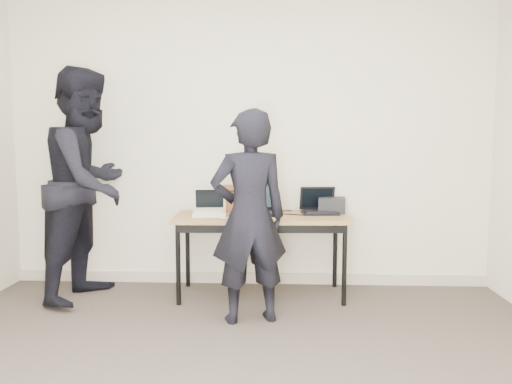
# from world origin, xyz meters

# --- Properties ---
(room) EXTENTS (4.60, 4.60, 2.80)m
(room) POSITION_xyz_m (0.00, 0.00, 1.35)
(room) COLOR #443B33
(room) RESTS_ON ground
(desk) EXTENTS (1.52, 0.70, 0.72)m
(desk) POSITION_xyz_m (0.13, 1.86, 0.66)
(desk) COLOR olive
(desk) RESTS_ON ground
(laptop_beige) EXTENTS (0.32, 0.31, 0.23)m
(laptop_beige) POSITION_xyz_m (-0.32, 1.85, 0.77)
(laptop_beige) COLOR #C2B79B
(laptop_beige) RESTS_ON desk
(laptop_center) EXTENTS (0.40, 0.39, 0.29)m
(laptop_center) POSITION_xyz_m (0.10, 1.89, 0.78)
(laptop_center) COLOR black
(laptop_center) RESTS_ON desk
(laptop_right) EXTENTS (0.34, 0.33, 0.23)m
(laptop_right) POSITION_xyz_m (0.65, 2.00, 0.77)
(laptop_right) COLOR black
(laptop_right) RESTS_ON desk
(leather_satchel) EXTENTS (0.38, 0.22, 0.25)m
(leather_satchel) POSITION_xyz_m (-0.05, 2.08, 0.85)
(leather_satchel) COLOR brown
(leather_satchel) RESTS_ON desk
(tissue) EXTENTS (0.14, 0.11, 0.08)m
(tissue) POSITION_xyz_m (-0.02, 2.09, 1.00)
(tissue) COLOR white
(tissue) RESTS_ON leather_satchel
(equipment_box) EXTENTS (0.25, 0.22, 0.14)m
(equipment_box) POSITION_xyz_m (0.76, 2.05, 0.79)
(equipment_box) COLOR black
(equipment_box) RESTS_ON desk
(power_brick) EXTENTS (0.09, 0.07, 0.03)m
(power_brick) POSITION_xyz_m (-0.09, 1.69, 0.74)
(power_brick) COLOR black
(power_brick) RESTS_ON desk
(cables) EXTENTS (1.15, 0.48, 0.01)m
(cables) POSITION_xyz_m (0.18, 1.86, 0.72)
(cables) COLOR silver
(cables) RESTS_ON desk
(person_typist) EXTENTS (0.67, 0.53, 1.60)m
(person_typist) POSITION_xyz_m (0.06, 1.24, 0.80)
(person_typist) COLOR black
(person_typist) RESTS_ON ground
(person_observer) EXTENTS (0.93, 1.09, 1.98)m
(person_observer) POSITION_xyz_m (-1.36, 1.77, 0.99)
(person_observer) COLOR black
(person_observer) RESTS_ON ground
(baseboard) EXTENTS (4.50, 0.03, 0.10)m
(baseboard) POSITION_xyz_m (0.00, 2.23, 0.05)
(baseboard) COLOR #AFA591
(baseboard) RESTS_ON ground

